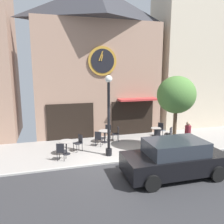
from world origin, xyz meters
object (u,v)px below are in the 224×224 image
cafe_chair_curbside (117,133)px  pedestrian_maroon (188,136)px  cafe_chair_mid_row (61,150)px  parked_car_black (175,158)px  cafe_chair_right_end (98,138)px  cafe_chair_corner (108,131)px  cafe_table_rightmost (156,132)px  street_lamp (109,116)px  cafe_chair_left_end (160,128)px  street_tree (176,95)px  cafe_chair_near_lamp (79,141)px  cafe_table_near_door (105,134)px  cafe_chair_outer (169,133)px  cafe_table_center_right (66,145)px  cafe_chair_under_awning (157,135)px

cafe_chair_curbside → pedestrian_maroon: size_ratio=0.54×
cafe_chair_mid_row → parked_car_black: 5.35m
cafe_chair_right_end → parked_car_black: (2.24, -4.47, 0.23)m
cafe_chair_mid_row → cafe_chair_corner: same height
cafe_chair_curbside → pedestrian_maroon: 4.22m
cafe_chair_mid_row → cafe_chair_curbside: (3.54, 2.19, 0.00)m
parked_car_black → cafe_table_rightmost: bearing=71.6°
street_lamp → cafe_chair_left_end: (4.20, 2.38, -1.57)m
street_tree → cafe_chair_left_end: (0.62, 2.77, -2.55)m
parked_car_black → cafe_chair_near_lamp: bearing=130.1°
cafe_table_near_door → cafe_chair_outer: (3.94, -0.87, -0.01)m
cafe_chair_mid_row → cafe_chair_right_end: same height
cafe_chair_outer → cafe_chair_right_end: 4.46m
street_lamp → street_tree: size_ratio=1.01×
cafe_table_near_door → cafe_chair_right_end: cafe_chair_right_end is taller
cafe_chair_curbside → cafe_chair_right_end: 1.47m
cafe_table_rightmost → cafe_chair_curbside: cafe_chair_curbside is taller
cafe_chair_outer → cafe_chair_right_end: bearing=176.5°
cafe_chair_left_end → cafe_chair_outer: bearing=-87.6°
cafe_table_center_right → cafe_chair_right_end: size_ratio=0.84×
cafe_table_rightmost → cafe_chair_curbside: size_ratio=0.83×
street_lamp → cafe_chair_near_lamp: 2.37m
cafe_chair_near_lamp → pedestrian_maroon: 5.90m
pedestrian_maroon → cafe_chair_mid_row: bearing=174.7°
street_lamp → cafe_chair_near_lamp: (-1.39, 1.10, -1.57)m
cafe_table_near_door → parked_car_black: parked_car_black is taller
cafe_chair_near_lamp → street_lamp: bearing=-38.5°
cafe_chair_under_awning → pedestrian_maroon: (0.95, -1.71, 0.33)m
cafe_table_center_right → cafe_chair_left_end: bearing=14.3°
cafe_table_near_door → cafe_chair_mid_row: bearing=-142.2°
cafe_table_near_door → parked_car_black: 5.36m
cafe_chair_left_end → parked_car_black: bearing=-112.1°
cafe_chair_left_end → pedestrian_maroon: 3.03m
street_lamp → cafe_chair_near_lamp: size_ratio=4.59×
cafe_table_near_door → cafe_table_rightmost: size_ratio=1.00×
street_lamp → cafe_chair_right_end: size_ratio=4.59×
street_lamp → cafe_chair_corner: street_lamp is taller
cafe_chair_near_lamp → street_tree: bearing=-16.7°
cafe_chair_mid_row → cafe_chair_corner: size_ratio=1.00×
cafe_table_rightmost → parked_car_black: size_ratio=0.17×
street_lamp → cafe_chair_under_awning: bearing=18.1°
cafe_chair_mid_row → cafe_chair_left_end: same height
cafe_chair_outer → cafe_chair_under_awning: same height
street_tree → cafe_table_near_door: (-3.27, 2.50, -2.55)m
cafe_chair_mid_row → cafe_chair_left_end: bearing=19.8°
cafe_chair_near_lamp → pedestrian_maroon: bearing=-17.1°
street_tree → cafe_chair_outer: bearing=67.7°
cafe_chair_right_end → cafe_table_near_door: bearing=49.2°
cafe_table_center_right → cafe_table_near_door: bearing=29.1°
cafe_chair_outer → cafe_chair_under_awning: 0.97m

